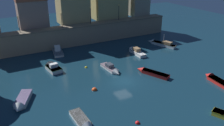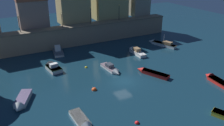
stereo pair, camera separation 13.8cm
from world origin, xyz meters
The scene contains 19 objects.
ground_plane centered at (0.00, 0.00, 0.00)m, with size 113.95×113.95×0.00m, color #112D3D.
quay_wall centered at (0.00, 20.33, 2.21)m, with size 46.08×2.97×4.39m.
old_town_backdrop centered at (3.02, 24.20, 8.22)m, with size 41.97×5.86×9.09m.
quay_lamp_0 centered at (-11.99, 20.33, 6.59)m, with size 0.32×0.32×3.28m.
quay_lamp_1 centered at (-3.35, 20.33, 6.44)m, with size 0.32×0.32×3.03m.
quay_lamp_2 centered at (3.33, 20.33, 6.86)m, with size 0.32×0.32×3.76m.
quay_lamp_3 centered at (10.66, 20.33, 6.85)m, with size 0.32×0.32×3.73m.
moored_boat_0 centered at (-9.53, -7.00, 0.25)m, with size 1.63×4.67×1.34m.
moored_boat_1 centered at (0.14, 4.13, 0.33)m, with size 1.72×5.16×1.45m.
moored_boat_3 centered at (-5.49, 18.25, 0.35)m, with size 2.85×6.98×2.10m.
moored_boat_4 centered at (-8.80, 9.60, 0.43)m, with size 2.40×4.57×1.89m.
moored_boat_5 centered at (12.83, -7.07, 0.29)m, with size 2.02×5.64×1.40m.
moored_boat_7 centered at (16.18, 10.58, 0.44)m, with size 3.52×7.03×2.99m.
moored_boat_8 centered at (5.32, -0.08, 0.32)m, with size 3.57×5.84×1.15m.
moored_boat_9 centered at (-15.19, 0.69, 0.37)m, with size 3.36×5.14×1.40m.
moored_boat_10 centered at (8.46, 9.38, 0.41)m, with size 1.61×5.73×1.63m.
mooring_buoy_0 centered at (-5.19, -0.45, 0.00)m, with size 0.78×0.78×0.78m, color #EA4C19.
mooring_buoy_1 centered at (-3.28, 7.44, 0.00)m, with size 0.47×0.47×0.47m, color yellow.
mooring_buoy_2 centered at (-3.84, -9.83, 0.00)m, with size 0.56×0.56×0.56m, color red.
Camera 1 is at (-16.85, -27.87, 17.45)m, focal length 37.16 mm.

